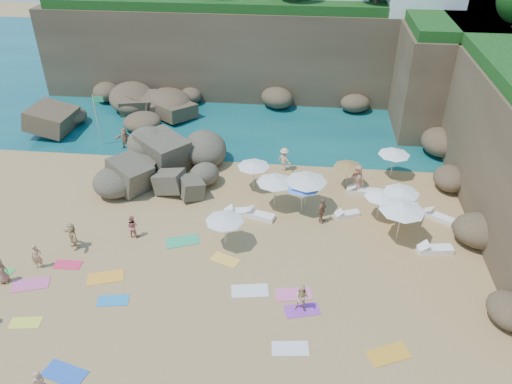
# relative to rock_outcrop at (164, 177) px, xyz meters

# --- Properties ---
(ground) EXTENTS (120.00, 120.00, 0.00)m
(ground) POSITION_rel_rock_outcrop_xyz_m (5.01, -7.35, 0.00)
(ground) COLOR tan
(ground) RESTS_ON ground
(seawater) EXTENTS (120.00, 120.00, 0.00)m
(seawater) POSITION_rel_rock_outcrop_xyz_m (5.01, 22.65, 0.00)
(seawater) COLOR #0C4751
(seawater) RESTS_ON ground
(cliff_back) EXTENTS (44.00, 8.00, 8.00)m
(cliff_back) POSITION_rel_rock_outcrop_xyz_m (7.01, 17.65, 4.00)
(cliff_back) COLOR brown
(cliff_back) RESTS_ON ground
(cliff_corner) EXTENTS (10.00, 12.00, 8.00)m
(cliff_corner) POSITION_rel_rock_outcrop_xyz_m (22.01, 12.65, 4.00)
(cliff_corner) COLOR brown
(cliff_corner) RESTS_ON ground
(rock_promontory) EXTENTS (12.00, 7.00, 2.00)m
(rock_promontory) POSITION_rel_rock_outcrop_xyz_m (-5.99, 8.65, 0.00)
(rock_promontory) COLOR brown
(rock_promontory) RESTS_ON ground
(marina_masts) EXTENTS (3.10, 0.10, 6.00)m
(marina_masts) POSITION_rel_rock_outcrop_xyz_m (-11.49, 22.65, 3.00)
(marina_masts) COLOR white
(marina_masts) RESTS_ON ground
(rock_outcrop) EXTENTS (6.98, 5.25, 2.79)m
(rock_outcrop) POSITION_rel_rock_outcrop_xyz_m (0.00, 0.00, 0.00)
(rock_outcrop) COLOR brown
(rock_outcrop) RESTS_ON ground
(flag_pole) EXTENTS (0.81, 0.13, 4.15)m
(flag_pole) POSITION_rel_rock_outcrop_xyz_m (-6.09, 4.34, 2.65)
(flag_pole) COLOR silver
(flag_pole) RESTS_ON ground
(parasol_0) EXTENTS (2.15, 2.15, 2.04)m
(parasol_0) POSITION_rel_rock_outcrop_xyz_m (6.45, -0.78, 1.87)
(parasol_0) COLOR silver
(parasol_0) RESTS_ON ground
(parasol_1) EXTENTS (2.33, 2.33, 2.20)m
(parasol_1) POSITION_rel_rock_outcrop_xyz_m (8.03, -2.86, 2.02)
(parasol_1) COLOR silver
(parasol_1) RESTS_ON ground
(parasol_2) EXTENTS (2.19, 2.19, 2.07)m
(parasol_2) POSITION_rel_rock_outcrop_xyz_m (15.90, 1.83, 1.90)
(parasol_2) COLOR silver
(parasol_2) RESTS_ON ground
(parasol_4) EXTENTS (2.05, 2.05, 1.94)m
(parasol_4) POSITION_rel_rock_outcrop_xyz_m (15.63, -3.74, 1.78)
(parasol_4) COLOR silver
(parasol_4) RESTS_ON ground
(parasol_5) EXTENTS (2.59, 2.59, 2.45)m
(parasol_5) POSITION_rel_rock_outcrop_xyz_m (9.98, -2.88, 2.25)
(parasol_5) COLOR silver
(parasol_5) RESTS_ON ground
(parasol_6) EXTENTS (1.97, 1.97, 1.87)m
(parasol_6) POSITION_rel_rock_outcrop_xyz_m (12.71, 0.08, 1.71)
(parasol_6) COLOR silver
(parasol_6) RESTS_ON ground
(parasol_7) EXTENTS (1.98, 1.98, 1.87)m
(parasol_7) POSITION_rel_rock_outcrop_xyz_m (14.48, -3.38, 1.72)
(parasol_7) COLOR silver
(parasol_7) RESTS_ON ground
(parasol_8) EXTENTS (2.21, 2.21, 2.09)m
(parasol_8) POSITION_rel_rock_outcrop_xyz_m (15.73, -3.11, 1.92)
(parasol_8) COLOR silver
(parasol_8) RESTS_ON ground
(parasol_9) EXTENTS (2.20, 2.20, 2.08)m
(parasol_9) POSITION_rel_rock_outcrop_xyz_m (5.54, -7.08, 1.91)
(parasol_9) COLOR silver
(parasol_9) RESTS_ON ground
(parasol_10) EXTENTS (2.29, 2.29, 2.16)m
(parasol_10) POSITION_rel_rock_outcrop_xyz_m (9.77, -3.14, 1.98)
(parasol_10) COLOR silver
(parasol_10) RESTS_ON ground
(parasol_11) EXTENTS (2.63, 2.63, 2.48)m
(parasol_11) POSITION_rel_rock_outcrop_xyz_m (15.40, -5.47, 2.28)
(parasol_11) COLOR silver
(parasol_11) RESTS_ON ground
(lounger_0) EXTENTS (1.96, 1.04, 0.29)m
(lounger_0) POSITION_rel_rock_outcrop_xyz_m (5.91, -3.90, 0.15)
(lounger_0) COLOR white
(lounger_0) RESTS_ON ground
(lounger_1) EXTENTS (2.06, 1.18, 0.30)m
(lounger_1) POSITION_rel_rock_outcrop_xyz_m (7.18, -4.15, 0.15)
(lounger_1) COLOR white
(lounger_1) RESTS_ON ground
(lounger_2) EXTENTS (1.67, 1.10, 0.25)m
(lounger_2) POSITION_rel_rock_outcrop_xyz_m (12.63, -3.40, 0.12)
(lounger_2) COLOR white
(lounger_2) RESTS_ON ground
(lounger_3) EXTENTS (1.99, 0.75, 0.31)m
(lounger_3) POSITION_rel_rock_outcrop_xyz_m (13.72, -0.64, 0.15)
(lounger_3) COLOR white
(lounger_3) RESTS_ON ground
(lounger_4) EXTENTS (1.93, 1.58, 0.30)m
(lounger_4) POSITION_rel_rock_outcrop_xyz_m (18.23, -3.12, 0.15)
(lounger_4) COLOR white
(lounger_4) RESTS_ON ground
(lounger_5) EXTENTS (2.03, 0.94, 0.30)m
(lounger_5) POSITION_rel_rock_outcrop_xyz_m (17.42, -6.37, 0.15)
(lounger_5) COLOR white
(lounger_5) RESTS_ON ground
(towel_0) EXTENTS (2.07, 1.40, 0.03)m
(towel_0) POSITION_rel_rock_outcrop_xyz_m (0.06, -16.49, 0.02)
(towel_0) COLOR blue
(towel_0) RESTS_ON ground
(towel_1) EXTENTS (2.06, 1.46, 0.03)m
(towel_1) POSITION_rel_rock_outcrop_xyz_m (-4.06, -11.40, 0.02)
(towel_1) COLOR #DB558F
(towel_1) RESTS_ON ground
(towel_2) EXTENTS (2.09, 1.50, 0.03)m
(towel_2) POSITION_rel_rock_outcrop_xyz_m (-0.36, -10.48, 0.02)
(towel_2) COLOR #FF9F28
(towel_2) RESTS_ON ground
(towel_4) EXTENTS (1.54, 0.92, 0.03)m
(towel_4) POSITION_rel_rock_outcrop_xyz_m (-3.02, -13.95, 0.01)
(towel_4) COLOR yellow
(towel_4) RESTS_ON ground
(towel_5) EXTENTS (2.02, 1.24, 0.03)m
(towel_5) POSITION_rel_rock_outcrop_xyz_m (7.38, -10.65, 0.02)
(towel_5) COLOR silver
(towel_5) RESTS_ON ground
(towel_6) EXTENTS (1.88, 1.29, 0.03)m
(towel_6) POSITION_rel_rock_outcrop_xyz_m (10.09, -11.70, 0.02)
(towel_6) COLOR purple
(towel_6) RESTS_ON ground
(towel_7) EXTENTS (1.51, 0.79, 0.03)m
(towel_7) POSITION_rel_rock_outcrop_xyz_m (-2.78, -9.72, 0.01)
(towel_7) COLOR #F22A51
(towel_7) RESTS_ON ground
(towel_8) EXTENTS (1.65, 1.02, 0.03)m
(towel_8) POSITION_rel_rock_outcrop_xyz_m (0.63, -12.07, 0.01)
(towel_8) COLOR #2484C5
(towel_8) RESTS_ON ground
(towel_9) EXTENTS (1.97, 1.24, 0.03)m
(towel_9) POSITION_rel_rock_outcrop_xyz_m (9.63, -10.65, 0.02)
(towel_9) COLOR pink
(towel_9) RESTS_ON ground
(towel_10) EXTENTS (2.11, 1.64, 0.03)m
(towel_10) POSITION_rel_rock_outcrop_xyz_m (14.01, -13.95, 0.02)
(towel_10) COLOR orange
(towel_10) RESTS_ON ground
(towel_11) EXTENTS (2.16, 1.62, 0.03)m
(towel_11) POSITION_rel_rock_outcrop_xyz_m (2.99, -7.01, 0.02)
(towel_11) COLOR #2EA368
(towel_11) RESTS_ON ground
(towel_12) EXTENTS (1.77, 1.32, 0.03)m
(towel_12) POSITION_rel_rock_outcrop_xyz_m (5.72, -8.37, 0.01)
(towel_12) COLOR #FFBA43
(towel_12) RESTS_ON ground
(towel_13) EXTENTS (1.75, 1.02, 0.03)m
(towel_13) POSITION_rel_rock_outcrop_xyz_m (9.62, -14.11, 0.01)
(towel_13) COLOR silver
(towel_13) RESTS_ON ground
(person_stand_0) EXTENTS (0.64, 0.51, 1.52)m
(person_stand_0) POSITION_rel_rock_outcrop_xyz_m (-4.20, -10.09, 0.76)
(person_stand_0) COLOR tan
(person_stand_0) RESTS_ON ground
(person_stand_1) EXTENTS (0.76, 0.62, 1.46)m
(person_stand_1) POSITION_rel_rock_outcrop_xyz_m (0.01, -6.84, 0.73)
(person_stand_1) COLOR #C77263
(person_stand_1) RESTS_ON ground
(person_stand_2) EXTENTS (1.18, 1.03, 1.73)m
(person_stand_2) POSITION_rel_rock_outcrop_xyz_m (8.36, 1.91, 0.87)
(person_stand_2) COLOR #F3BD8A
(person_stand_2) RESTS_ON ground
(person_stand_3) EXTENTS (0.83, 1.05, 1.66)m
(person_stand_3) POSITION_rel_rock_outcrop_xyz_m (11.02, -4.19, 0.83)
(person_stand_3) COLOR #8C6146
(person_stand_3) RESTS_ON ground
(person_stand_4) EXTENTS (1.07, 0.85, 1.94)m
(person_stand_4) POSITION_rel_rock_outcrop_xyz_m (13.37, -0.43, 0.97)
(person_stand_4) COLOR tan
(person_stand_4) RESTS_ON ground
(person_stand_5) EXTENTS (1.58, 0.58, 1.67)m
(person_stand_5) POSITION_rel_rock_outcrop_xyz_m (-4.08, 3.94, 0.83)
(person_stand_5) COLOR tan
(person_stand_5) RESTS_ON ground
(person_stand_6) EXTENTS (0.57, 0.67, 1.56)m
(person_stand_6) POSITION_rel_rock_outcrop_xyz_m (-0.32, -17.64, 0.78)
(person_stand_6) COLOR tan
(person_stand_6) RESTS_ON ground
(person_lie_2) EXTENTS (1.09, 1.62, 0.39)m
(person_lie_2) POSITION_rel_rock_outcrop_xyz_m (-5.49, -11.38, 0.20)
(person_lie_2) COLOR #906248
(person_lie_2) RESTS_ON ground
(person_lie_3) EXTENTS (2.21, 2.22, 0.43)m
(person_lie_3) POSITION_rel_rock_outcrop_xyz_m (-2.99, -8.24, 0.22)
(person_lie_3) COLOR tan
(person_lie_3) RESTS_ON ground
(person_lie_5) EXTENTS (0.89, 1.60, 0.58)m
(person_lie_5) POSITION_rel_rock_outcrop_xyz_m (10.05, -11.68, 0.29)
(person_lie_5) COLOR #E4C281
(person_lie_5) RESTS_ON ground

